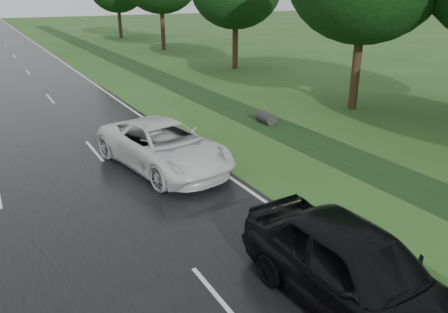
% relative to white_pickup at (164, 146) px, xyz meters
% --- Properties ---
extents(edge_stripe_east, '(0.12, 180.00, 0.01)m').
position_rel_white_pickup_xyz_m(edge_stripe_east, '(1.52, 37.87, -0.79)').
color(edge_stripe_east, silver).
rests_on(edge_stripe_east, road).
extents(drainage_ditch, '(2.20, 120.00, 0.56)m').
position_rel_white_pickup_xyz_m(drainage_ditch, '(6.27, 11.57, -0.80)').
color(drainage_ditch, black).
rests_on(drainage_ditch, ground).
extents(white_pickup, '(3.57, 6.07, 1.58)m').
position_rel_white_pickup_xyz_m(white_pickup, '(0.00, 0.00, 0.00)').
color(white_pickup, silver).
rests_on(white_pickup, road).
extents(dark_sedan, '(2.24, 5.24, 1.77)m').
position_rel_white_pickup_xyz_m(dark_sedan, '(0.36, -8.55, 0.09)').
color(dark_sedan, black).
rests_on(dark_sedan, road).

